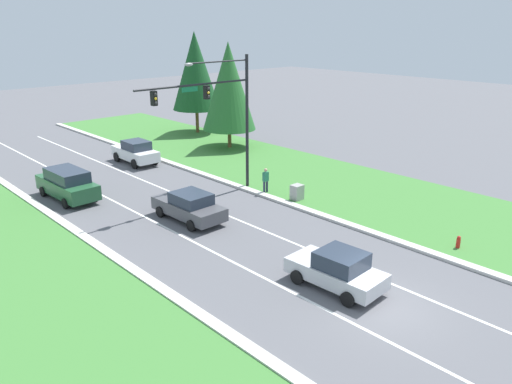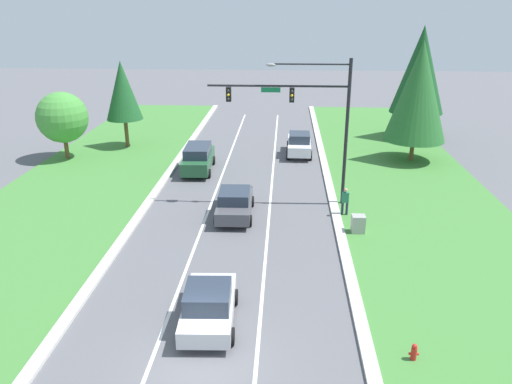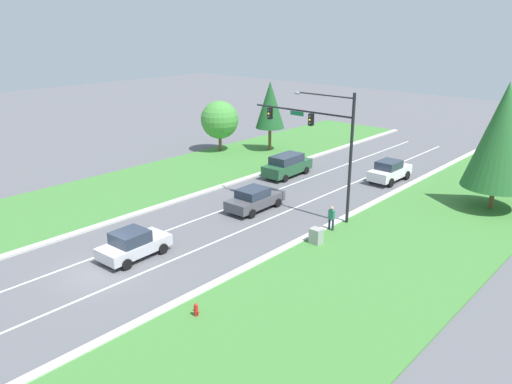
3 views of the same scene
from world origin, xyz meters
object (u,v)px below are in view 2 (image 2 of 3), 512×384
Objects in this scene: silver_sedan at (209,305)px; fire_hydrant at (414,353)px; white_sedan at (299,144)px; utility_cabinet at (358,224)px; conifer_near_right_tree at (420,70)px; conifer_mid_left_tree at (123,91)px; forest_suv at (198,158)px; oak_far_left_tree at (62,118)px; traffic_signal_mast at (309,110)px; graphite_sedan at (235,203)px; conifer_far_right_tree at (419,91)px; pedestrian at (345,201)px.

silver_sedan is 7.49m from fire_hydrant.
utility_cabinet is (2.80, -14.55, -0.41)m from white_sedan.
utility_cabinet is at bearing -110.39° from conifer_near_right_tree.
conifer_mid_left_tree is (-14.50, 1.45, 3.87)m from white_sedan.
forest_suv is at bearing 118.12° from fire_hydrant.
oak_far_left_tree reaches higher than white_sedan.
oak_far_left_tree is at bearing 121.83° from silver_sedan.
utility_cabinet is 0.10× the size of conifer_near_right_tree.
white_sedan is 24.92m from fire_hydrant.
conifer_mid_left_tree reaches higher than forest_suv.
utility_cabinet is (10.21, -10.02, -0.47)m from forest_suv.
traffic_signal_mast reaches higher than forest_suv.
graphite_sedan is 8.79m from forest_suv.
traffic_signal_mast is 7.16m from utility_cabinet.
utility_cabinet is at bearing -113.59° from conifer_far_right_tree.
conifer_far_right_tree is at bearing 9.61° from forest_suv.
silver_sedan is 0.80× the size of oak_far_left_tree.
conifer_near_right_tree reaches higher than utility_cabinet.
white_sedan is at bearing -81.90° from pedestrian.
oak_far_left_tree is (-18.18, -2.20, 2.38)m from white_sedan.
oak_far_left_tree is at bearing -164.19° from conifer_near_right_tree.
conifer_mid_left_tree reaches higher than oak_far_left_tree.
conifer_mid_left_tree is at bearing 140.96° from traffic_signal_mast.
forest_suv is at bearing -149.65° from conifer_near_right_tree.
fire_hydrant is at bearing 91.98° from pedestrian.
fire_hydrant is at bearing -64.09° from forest_suv.
oak_far_left_tree is (-20.98, 12.36, 2.79)m from utility_cabinet.
conifer_far_right_tree is (-1.76, -7.07, -0.71)m from conifer_near_right_tree.
forest_suv is 22.86m from fire_hydrant.
forest_suv is at bearing 142.09° from traffic_signal_mast.
white_sedan is 0.90× the size of forest_suv.
forest_suv is 0.52× the size of conifer_near_right_tree.
conifer_near_right_tree is at bearing 60.93° from silver_sedan.
forest_suv is 7.32× the size of fire_hydrant.
white_sedan reaches higher than utility_cabinet.
conifer_near_right_tree is at bearing 28.14° from forest_suv.
white_sedan is 4.49× the size of utility_cabinet.
conifer_mid_left_tree is (-16.83, 13.69, 3.85)m from pedestrian.
utility_cabinet is at bearing -57.39° from traffic_signal_mast.
forest_suv is (-7.58, 5.90, -4.75)m from traffic_signal_mast.
conifer_far_right_tree reaches higher than utility_cabinet.
conifer_near_right_tree is (17.81, 10.43, 5.11)m from forest_suv.
traffic_signal_mast is 0.96× the size of conifer_far_right_tree.
conifer_near_right_tree is 29.84m from oak_far_left_tree.
pedestrian is at bearing -40.52° from forest_suv.
fire_hydrant is (7.30, -12.08, -0.47)m from graphite_sedan.
traffic_signal_mast is 0.88× the size of conifer_near_right_tree.
utility_cabinet is 10.15m from fire_hydrant.
silver_sedan is 2.48× the size of pedestrian.
forest_suv is 0.71× the size of conifer_mid_left_tree.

